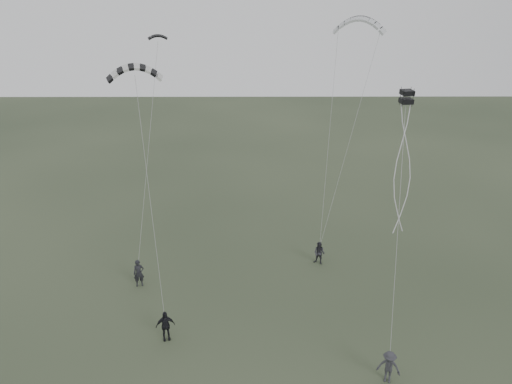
{
  "coord_description": "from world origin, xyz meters",
  "views": [
    {
      "loc": [
        0.92,
        -22.97,
        18.53
      ],
      "look_at": [
        1.07,
        5.99,
        6.76
      ],
      "focal_mm": 35.0,
      "sensor_mm": 36.0,
      "label": 1
    }
  ],
  "objects_px": {
    "flyer_left": "(139,273)",
    "flyer_center": "(165,326)",
    "kite_pale_large": "(360,19)",
    "kite_box": "(407,97)",
    "flyer_right": "(319,253)",
    "flyer_far": "(389,367)",
    "kite_dark_small": "(158,36)",
    "kite_striped": "(134,67)"
  },
  "relations": [
    {
      "from": "flyer_left",
      "to": "kite_striped",
      "type": "relative_size",
      "value": 0.63
    },
    {
      "from": "flyer_right",
      "to": "flyer_far",
      "type": "distance_m",
      "value": 11.99
    },
    {
      "from": "flyer_center",
      "to": "kite_striped",
      "type": "xyz_separation_m",
      "value": [
        -1.62,
        4.97,
        13.65
      ]
    },
    {
      "from": "flyer_right",
      "to": "kite_pale_large",
      "type": "distance_m",
      "value": 17.09
    },
    {
      "from": "flyer_left",
      "to": "kite_box",
      "type": "bearing_deg",
      "value": -26.88
    },
    {
      "from": "flyer_far",
      "to": "kite_striped",
      "type": "bearing_deg",
      "value": 167.91
    },
    {
      "from": "flyer_left",
      "to": "flyer_far",
      "type": "xyz_separation_m",
      "value": [
        14.48,
        -8.97,
        -0.05
      ]
    },
    {
      "from": "flyer_center",
      "to": "kite_box",
      "type": "height_order",
      "value": "kite_box"
    },
    {
      "from": "kite_striped",
      "to": "flyer_center",
      "type": "bearing_deg",
      "value": -85.51
    },
    {
      "from": "kite_dark_small",
      "to": "flyer_center",
      "type": "bearing_deg",
      "value": -96.11
    },
    {
      "from": "kite_pale_large",
      "to": "kite_dark_small",
      "type": "bearing_deg",
      "value": -155.0
    },
    {
      "from": "flyer_far",
      "to": "kite_pale_large",
      "type": "distance_m",
      "value": 23.75
    },
    {
      "from": "flyer_center",
      "to": "kite_pale_large",
      "type": "relative_size",
      "value": 0.49
    },
    {
      "from": "flyer_far",
      "to": "kite_striped",
      "type": "relative_size",
      "value": 0.6
    },
    {
      "from": "flyer_left",
      "to": "flyer_center",
      "type": "distance_m",
      "value": 6.2
    },
    {
      "from": "kite_striped",
      "to": "kite_pale_large",
      "type": "bearing_deg",
      "value": 20.07
    },
    {
      "from": "flyer_right",
      "to": "kite_box",
      "type": "bearing_deg",
      "value": -31.54
    },
    {
      "from": "kite_striped",
      "to": "flyer_far",
      "type": "bearing_deg",
      "value": -45.42
    },
    {
      "from": "flyer_right",
      "to": "flyer_center",
      "type": "relative_size",
      "value": 0.93
    },
    {
      "from": "kite_pale_large",
      "to": "kite_box",
      "type": "relative_size",
      "value": 5.39
    },
    {
      "from": "flyer_right",
      "to": "flyer_center",
      "type": "bearing_deg",
      "value": -109.91
    },
    {
      "from": "kite_box",
      "to": "kite_dark_small",
      "type": "bearing_deg",
      "value": 133.85
    },
    {
      "from": "flyer_left",
      "to": "flyer_right",
      "type": "relative_size",
      "value": 1.11
    },
    {
      "from": "kite_striped",
      "to": "kite_box",
      "type": "xyz_separation_m",
      "value": [
        14.62,
        -2.34,
        -1.21
      ]
    },
    {
      "from": "flyer_left",
      "to": "kite_box",
      "type": "xyz_separation_m",
      "value": [
        15.69,
        -2.96,
        12.4
      ]
    },
    {
      "from": "flyer_far",
      "to": "kite_dark_small",
      "type": "bearing_deg",
      "value": 149.44
    },
    {
      "from": "flyer_center",
      "to": "flyer_far",
      "type": "xyz_separation_m",
      "value": [
        11.8,
        -3.38,
        -0.01
      ]
    },
    {
      "from": "kite_striped",
      "to": "flyer_left",
      "type": "bearing_deg",
      "value": 136.33
    },
    {
      "from": "kite_pale_large",
      "to": "kite_striped",
      "type": "height_order",
      "value": "kite_pale_large"
    },
    {
      "from": "flyer_far",
      "to": "flyer_right",
      "type": "bearing_deg",
      "value": 119.62
    },
    {
      "from": "flyer_right",
      "to": "flyer_far",
      "type": "height_order",
      "value": "flyer_far"
    },
    {
      "from": "kite_dark_small",
      "to": "kite_striped",
      "type": "relative_size",
      "value": 0.44
    },
    {
      "from": "kite_dark_small",
      "to": "kite_pale_large",
      "type": "relative_size",
      "value": 0.35
    },
    {
      "from": "kite_box",
      "to": "flyer_far",
      "type": "bearing_deg",
      "value": -112.57
    },
    {
      "from": "flyer_center",
      "to": "flyer_far",
      "type": "bearing_deg",
      "value": -32.52
    },
    {
      "from": "flyer_far",
      "to": "kite_box",
      "type": "xyz_separation_m",
      "value": [
        1.2,
        6.01,
        12.45
      ]
    },
    {
      "from": "kite_striped",
      "to": "kite_box",
      "type": "distance_m",
      "value": 14.86
    },
    {
      "from": "flyer_center",
      "to": "flyer_left",
      "type": "bearing_deg",
      "value": 99.08
    },
    {
      "from": "kite_box",
      "to": "flyer_left",
      "type": "bearing_deg",
      "value": 158.06
    },
    {
      "from": "flyer_far",
      "to": "kite_pale_large",
      "type": "xyz_separation_m",
      "value": [
        0.85,
        17.82,
        15.68
      ]
    },
    {
      "from": "flyer_left",
      "to": "flyer_right",
      "type": "distance_m",
      "value": 12.76
    },
    {
      "from": "flyer_center",
      "to": "kite_dark_small",
      "type": "bearing_deg",
      "value": 80.71
    }
  ]
}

